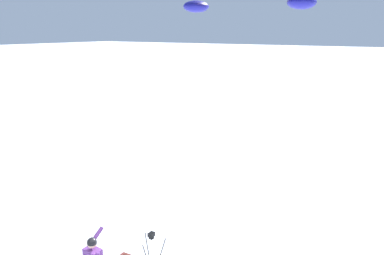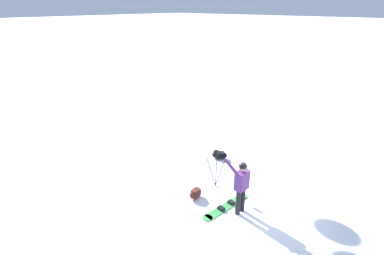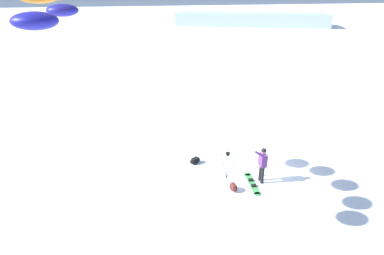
{
  "view_description": "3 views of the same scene",
  "coord_description": "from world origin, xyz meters",
  "px_view_note": "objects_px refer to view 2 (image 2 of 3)",
  "views": [
    {
      "loc": [
        -5.28,
        4.76,
        6.22
      ],
      "look_at": [
        0.43,
        -4.19,
        3.48
      ],
      "focal_mm": 35.56,
      "sensor_mm": 36.0,
      "label": 1
    },
    {
      "loc": [
        6.98,
        3.14,
        5.65
      ],
      "look_at": [
        0.35,
        -2.74,
        1.94
      ],
      "focal_mm": 27.66,
      "sensor_mm": 36.0,
      "label": 2
    },
    {
      "loc": [
        11.43,
        -6.26,
        7.79
      ],
      "look_at": [
        0.39,
        -3.52,
        2.76
      ],
      "focal_mm": 29.54,
      "sensor_mm": 36.0,
      "label": 3
    }
  ],
  "objects_px": {
    "snowboard": "(226,206)",
    "camera_tripod": "(216,161)",
    "gear_bag_large": "(196,193)",
    "gear_bag_small": "(220,155)",
    "snowboarder": "(241,183)"
  },
  "relations": [
    {
      "from": "snowboard",
      "to": "camera_tripod",
      "type": "bearing_deg",
      "value": -126.47
    },
    {
      "from": "gear_bag_large",
      "to": "camera_tripod",
      "type": "distance_m",
      "value": 1.23
    },
    {
      "from": "gear_bag_small",
      "to": "gear_bag_large",
      "type": "bearing_deg",
      "value": 20.93
    },
    {
      "from": "gear_bag_large",
      "to": "gear_bag_small",
      "type": "height_order",
      "value": "gear_bag_large"
    },
    {
      "from": "snowboard",
      "to": "gear_bag_small",
      "type": "height_order",
      "value": "gear_bag_small"
    },
    {
      "from": "snowboard",
      "to": "gear_bag_small",
      "type": "bearing_deg",
      "value": -139.57
    },
    {
      "from": "snowboarder",
      "to": "gear_bag_small",
      "type": "distance_m",
      "value": 3.39
    },
    {
      "from": "snowboarder",
      "to": "gear_bag_large",
      "type": "height_order",
      "value": "snowboarder"
    },
    {
      "from": "snowboard",
      "to": "gear_bag_large",
      "type": "height_order",
      "value": "gear_bag_large"
    },
    {
      "from": "camera_tripod",
      "to": "gear_bag_small",
      "type": "xyz_separation_m",
      "value": [
        -1.63,
        -1.04,
        -0.79
      ]
    },
    {
      "from": "snowboarder",
      "to": "camera_tripod",
      "type": "bearing_deg",
      "value": -114.43
    },
    {
      "from": "gear_bag_small",
      "to": "snowboard",
      "type": "bearing_deg",
      "value": 40.43
    },
    {
      "from": "camera_tripod",
      "to": "gear_bag_large",
      "type": "bearing_deg",
      "value": -3.05
    },
    {
      "from": "snowboard",
      "to": "gear_bag_large",
      "type": "distance_m",
      "value": 1.03
    },
    {
      "from": "gear_bag_large",
      "to": "camera_tripod",
      "type": "relative_size",
      "value": 0.37
    }
  ]
}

